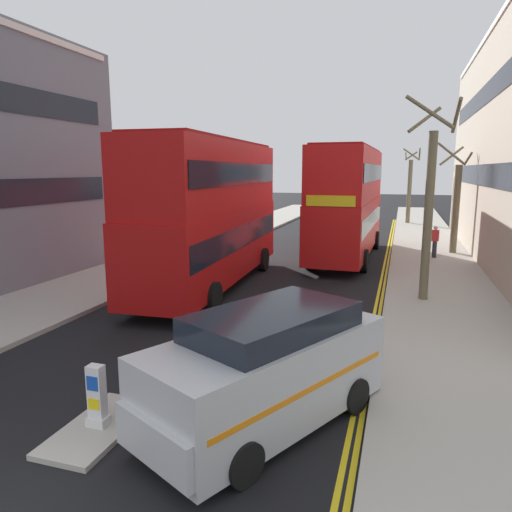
# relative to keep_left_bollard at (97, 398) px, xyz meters

# --- Properties ---
(sidewalk_right) EXTENTS (4.00, 80.00, 0.14)m
(sidewalk_right) POSITION_rel_keep_left_bollard_xyz_m (6.50, 12.72, -0.54)
(sidewalk_right) COLOR #ADA89E
(sidewalk_right) RESTS_ON ground
(sidewalk_left) EXTENTS (4.00, 80.00, 0.14)m
(sidewalk_left) POSITION_rel_keep_left_bollard_xyz_m (-6.50, 12.72, -0.54)
(sidewalk_left) COLOR #ADA89E
(sidewalk_left) RESTS_ON ground
(kerb_line_outer) EXTENTS (0.10, 56.00, 0.01)m
(kerb_line_outer) POSITION_rel_keep_left_bollard_xyz_m (4.40, 10.72, -0.60)
(kerb_line_outer) COLOR yellow
(kerb_line_outer) RESTS_ON ground
(kerb_line_inner) EXTENTS (0.10, 56.00, 0.01)m
(kerb_line_inner) POSITION_rel_keep_left_bollard_xyz_m (4.24, 10.72, -0.60)
(kerb_line_inner) COLOR yellow
(kerb_line_inner) RESTS_ON ground
(traffic_island) EXTENTS (1.10, 2.20, 0.10)m
(traffic_island) POSITION_rel_keep_left_bollard_xyz_m (0.00, 0.00, -0.56)
(traffic_island) COLOR #ADA89E
(traffic_island) RESTS_ON ground
(keep_left_bollard) EXTENTS (0.36, 0.28, 1.11)m
(keep_left_bollard) POSITION_rel_keep_left_bollard_xyz_m (0.00, 0.00, 0.00)
(keep_left_bollard) COLOR silver
(keep_left_bollard) RESTS_ON traffic_island
(double_decker_bus_away) EXTENTS (3.15, 10.90, 5.64)m
(double_decker_bus_away) POSITION_rel_keep_left_bollard_xyz_m (-2.09, 10.23, 2.42)
(double_decker_bus_away) COLOR #B20F0F
(double_decker_bus_away) RESTS_ON ground
(double_decker_bus_oncoming) EXTENTS (2.97, 10.86, 5.64)m
(double_decker_bus_oncoming) POSITION_rel_keep_left_bollard_xyz_m (2.25, 18.02, 2.42)
(double_decker_bus_oncoming) COLOR red
(double_decker_bus_oncoming) RESTS_ON ground
(taxi_minivan) EXTENTS (3.85, 5.13, 2.12)m
(taxi_minivan) POSITION_rel_keep_left_bollard_xyz_m (2.72, 1.00, 0.46)
(taxi_minivan) COLOR silver
(taxi_minivan) RESTS_ON ground
(pedestrian_far) EXTENTS (0.34, 0.22, 1.62)m
(pedestrian_far) POSITION_rel_keep_left_bollard_xyz_m (6.60, 18.63, 0.38)
(pedestrian_far) COLOR #2D2D38
(pedestrian_far) RESTS_ON sidewalk_right
(street_tree_near) EXTENTS (1.76, 2.17, 5.81)m
(street_tree_near) POSITION_rel_keep_left_bollard_xyz_m (7.63, 20.53, 2.14)
(street_tree_near) COLOR #6B6047
(street_tree_near) RESTS_ON sidewalk_right
(street_tree_mid) EXTENTS (1.70, 1.84, 6.72)m
(street_tree_mid) POSITION_rel_keep_left_bollard_xyz_m (5.77, 10.25, 2.76)
(street_tree_mid) COLOR #6B6047
(street_tree_mid) RESTS_ON sidewalk_right
(street_tree_far) EXTENTS (1.39, 1.37, 6.16)m
(street_tree_far) POSITION_rel_keep_left_bollard_xyz_m (5.43, 35.06, 2.47)
(street_tree_far) COLOR #6B6047
(street_tree_far) RESTS_ON sidewalk_right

